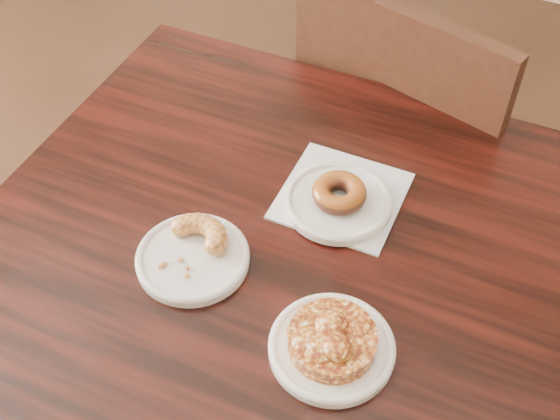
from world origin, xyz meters
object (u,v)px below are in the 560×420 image
at_px(chair_far, 426,148).
at_px(apple_fritter, 333,338).
at_px(cafe_table, 279,400).
at_px(cruller_fragment, 191,249).
at_px(glazed_donut, 339,193).

xyz_separation_m(chair_far, apple_fritter, (0.05, -0.75, 0.33)).
xyz_separation_m(cafe_table, chair_far, (0.06, 0.67, 0.08)).
bearing_deg(cafe_table, chair_far, 84.39).
xyz_separation_m(cafe_table, cruller_fragment, (-0.12, -0.03, 0.40)).
xyz_separation_m(chair_far, glazed_donut, (-0.03, -0.51, 0.33)).
bearing_deg(glazed_donut, apple_fritter, -70.49).
relative_size(cafe_table, apple_fritter, 6.03).
relative_size(chair_far, apple_fritter, 5.81).
distance_m(chair_far, cruller_fragment, 0.79).
height_order(glazed_donut, cruller_fragment, glazed_donut).
xyz_separation_m(cafe_table, apple_fritter, (0.11, -0.08, 0.41)).
bearing_deg(cafe_table, apple_fritter, -36.75).
distance_m(chair_far, apple_fritter, 0.82).
bearing_deg(glazed_donut, cruller_fragment, -129.20).
bearing_deg(cruller_fragment, apple_fritter, -12.73).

